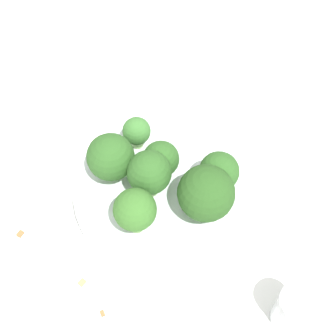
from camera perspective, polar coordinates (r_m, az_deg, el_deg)
ground_plane at (r=0.55m, az=0.00°, el=-3.89°), size 3.00×3.00×0.00m
bowl at (r=0.54m, az=0.00°, el=-3.00°), size 0.21×0.21×0.03m
broccoli_floret_0 at (r=0.49m, az=-2.29°, el=-0.65°), size 0.05×0.05×0.06m
broccoli_floret_1 at (r=0.46m, az=-4.04°, el=-5.19°), size 0.04×0.04×0.06m
broccoli_floret_2 at (r=0.50m, az=-7.00°, el=1.27°), size 0.05×0.05×0.06m
broccoli_floret_3 at (r=0.50m, az=6.22°, el=-0.55°), size 0.04×0.04×0.06m
broccoli_floret_4 at (r=0.51m, az=-0.87°, el=1.00°), size 0.04×0.04×0.05m
broccoli_floret_5 at (r=0.47m, az=4.66°, el=-3.11°), size 0.06×0.06×0.07m
broccoli_floret_6 at (r=0.54m, az=-3.85°, el=4.43°), size 0.03×0.03×0.04m
pepper_shaker at (r=0.49m, az=15.03°, el=-16.35°), size 0.04×0.04×0.06m
almond_crumb_0 at (r=0.51m, az=-10.48°, el=-13.49°), size 0.01×0.01×0.01m
almond_crumb_1 at (r=0.55m, az=-17.62°, el=-7.57°), size 0.01×0.01×0.01m
almond_crumb_2 at (r=0.50m, az=-8.01°, el=-17.11°), size 0.01×0.01×0.01m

